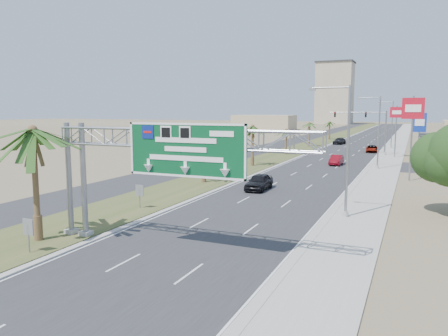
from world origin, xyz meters
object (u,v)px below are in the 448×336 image
pole_sign_blue (420,125)px  pole_sign_red_far (397,117)px  car_left_lane (259,182)px  pole_sign_red_near (413,114)px  signal_mast (374,128)px  car_right_lane (372,149)px  palm_near (33,131)px  sign_gantry (165,147)px  car_far (339,141)px  car_mid_lane (336,160)px

pole_sign_blue → pole_sign_red_far: (-3.61, 4.61, 1.14)m
car_left_lane → pole_sign_red_near: size_ratio=0.50×
signal_mast → car_right_lane: (-0.55, 4.95, -4.18)m
signal_mast → pole_sign_red_far: bearing=-40.6°
car_left_lane → pole_sign_blue: pole_sign_blue is taller
palm_near → car_right_lane: 70.58m
palm_near → pole_sign_red_far: 63.34m
sign_gantry → pole_sign_red_far: size_ratio=1.89×
car_left_lane → car_far: car_left_lane is taller
car_left_lane → pole_sign_blue: (15.05, 33.62, 5.05)m
signal_mast → car_right_lane: 6.50m
palm_near → signal_mast: bearing=77.3°
signal_mast → pole_sign_red_near: size_ratio=1.05×
car_mid_lane → pole_sign_red_near: bearing=-47.7°
car_mid_lane → car_far: car_far is taller
sign_gantry → car_right_lane: 67.46m
car_left_lane → car_mid_lane: (3.90, 24.03, -0.09)m
signal_mast → car_right_lane: signal_mast is taller
car_right_lane → car_far: (-9.00, 17.82, 0.07)m
car_right_lane → pole_sign_red_near: (7.10, -33.90, 7.06)m
pole_sign_red_far → pole_sign_blue: bearing=-52.0°
car_left_lane → palm_near: bearing=-107.7°
car_mid_lane → signal_mast: bearing=78.6°
pole_sign_blue → pole_sign_red_far: bearing=128.0°
car_left_lane → car_right_lane: size_ratio=1.00×
sign_gantry → pole_sign_red_near: 35.52m
pole_sign_red_near → pole_sign_red_far: pole_sign_red_near is taller
car_left_lane → car_far: bearing=90.9°
car_right_lane → car_left_lane: bearing=-103.0°
car_left_lane → pole_sign_red_near: 20.15m
palm_near → signal_mast: palm_near is taller
signal_mast → car_mid_lane: signal_mast is taller
car_mid_lane → pole_sign_red_near: pole_sign_red_near is taller
pole_sign_red_near → car_left_lane: bearing=-138.2°
car_mid_lane → sign_gantry: bearing=-92.8°
palm_near → car_left_lane: bearing=73.1°
palm_near → pole_sign_red_near: (20.92, 35.02, 0.81)m
car_mid_lane → pole_sign_blue: bearing=41.1°
car_far → car_mid_lane: bearing=-73.9°
sign_gantry → pole_sign_blue: 55.82m
sign_gantry → car_mid_lane: size_ratio=3.76×
pole_sign_red_near → pole_sign_blue: size_ratio=1.24×
pole_sign_red_far → car_left_lane: bearing=-106.7°
car_right_lane → pole_sign_blue: 16.05m
car_far → car_right_lane: bearing=-55.4°
pole_sign_red_far → car_far: bearing=117.2°
car_right_lane → car_far: bearing=112.4°
pole_sign_red_near → sign_gantry: bearing=-111.1°
pole_sign_blue → palm_near: bearing=-111.3°
car_mid_lane → car_right_lane: bearing=82.5°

